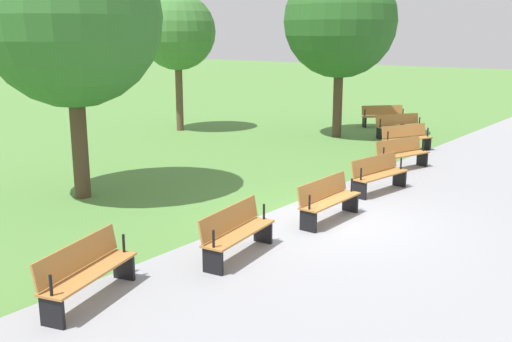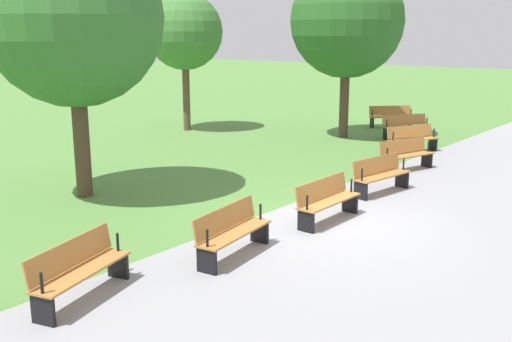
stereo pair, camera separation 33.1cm
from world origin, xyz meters
name	(u,v)px [view 1 (the left image)]	position (x,y,z in m)	size (l,w,h in m)	color
ground_plane	(330,221)	(0.00, 0.00, 0.00)	(120.00, 120.00, 0.00)	#54843D
path_paving	(411,239)	(0.00, 1.81, 0.00)	(42.40, 6.39, 0.01)	#939399
bench_0	(383,115)	(-12.64, -4.94, 0.48)	(1.67, 1.58, 0.89)	#B27538
bench_1	(399,125)	(-10.46, -3.24, 0.48)	(1.78, 1.41, 0.89)	#B27538
bench_2	(406,138)	(-8.05, -1.88, 0.48)	(1.85, 1.21, 0.89)	#B27538
bench_3	(402,153)	(-5.47, -0.88, 0.48)	(1.88, 0.99, 0.89)	#B27538
bench_4	(379,173)	(-2.76, -0.27, 0.48)	(1.87, 0.74, 0.89)	#B27538
bench_5	(328,199)	(0.00, -0.07, 0.48)	(1.83, 0.47, 0.89)	#B27538
bench_6	(236,231)	(2.76, -0.27, 0.48)	(1.87, 0.74, 0.89)	#B27538
bench_7	(86,270)	(5.47, -0.88, 0.48)	(1.88, 0.99, 0.89)	#B27538
tree_0	(340,21)	(-9.18, -5.19, 4.32)	(4.19, 4.19, 6.43)	#4C3828
tree_1	(71,17)	(2.05, -5.70, 4.22)	(4.13, 4.13, 6.30)	#4C3828
tree_2	(177,32)	(-6.58, -11.05, 3.93)	(3.03, 3.03, 5.47)	brown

